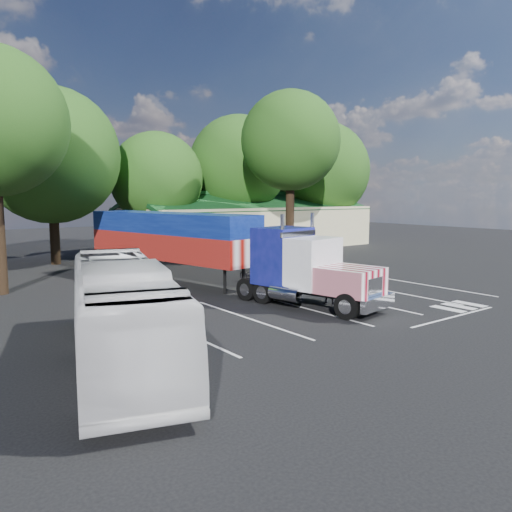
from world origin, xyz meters
TOP-DOWN VIEW (x-y plane):
  - ground at (0.00, 0.00)m, footprint 120.00×120.00m
  - event_hall at (13.74, 17.81)m, footprint 24.20×14.12m
  - tree_row_c at (-5.00, 16.20)m, footprint 10.00×10.00m
  - tree_row_d at (4.00, 17.50)m, footprint 8.00×8.00m
  - tree_row_e at (13.00, 18.00)m, footprint 9.60×9.60m
  - tree_row_f at (23.00, 16.80)m, footprint 10.40×10.40m
  - tree_near_right at (11.50, 8.50)m, footprint 8.00×8.00m
  - semi_truck at (-0.97, 1.75)m, footprint 6.45×20.64m
  - woman at (1.60, -5.95)m, footprint 0.71×0.82m
  - bicycle at (2.02, 1.00)m, footprint 0.84×1.93m
  - tour_bus at (-9.50, -8.00)m, footprint 5.82×11.58m
  - silver_sedan at (11.96, 14.00)m, footprint 5.02×3.07m

SIDE VIEW (x-z plane):
  - ground at x=0.00m, z-range 0.00..0.00m
  - bicycle at x=2.02m, z-range 0.00..0.98m
  - silver_sedan at x=11.96m, z-range 0.00..1.56m
  - woman at x=1.60m, z-range 0.00..1.89m
  - tour_bus at x=-9.50m, z-range 0.00..3.15m
  - event_hall at x=13.74m, z-range -0.56..4.99m
  - semi_truck at x=-0.97m, z-range 0.28..4.59m
  - tree_row_d at x=4.00m, z-range 1.28..11.88m
  - tree_row_f at x=23.00m, z-range 1.29..14.29m
  - tree_row_c at x=-5.00m, z-range 1.51..14.56m
  - tree_row_e at x=13.00m, z-range 1.64..14.54m
  - tree_near_right at x=11.50m, z-range 2.71..16.21m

